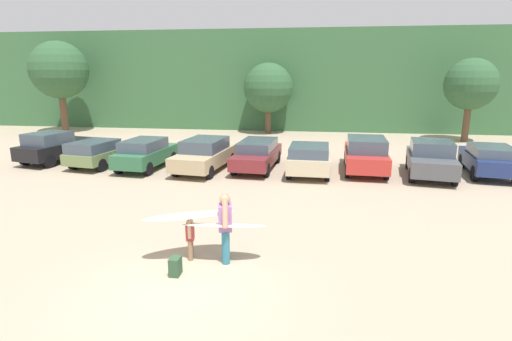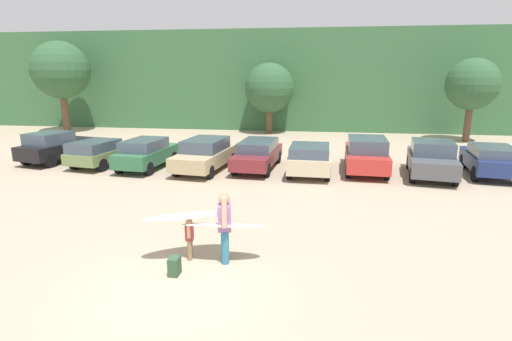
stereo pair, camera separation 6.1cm
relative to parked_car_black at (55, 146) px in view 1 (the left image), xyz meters
The scene contains 19 objects.
ground_plane 16.24m from the parked_car_black, 47.62° to the right, with size 120.00×120.00×0.00m, color tan.
hillside_ridge 22.69m from the parked_car_black, 60.88° to the left, with size 108.00×12.00×8.21m, color #38663D.
tree_center_right 12.91m from the parked_car_black, 120.78° to the left, with size 4.49×4.49×7.21m.
tree_center_left 16.22m from the parked_car_black, 49.99° to the left, with size 3.89×3.89×5.54m.
tree_ridge_back 26.72m from the parked_car_black, 22.51° to the left, with size 3.52×3.52×5.75m.
parked_car_black is the anchor object (origin of this frame).
parked_car_olive_green 3.00m from the parked_car_black, ahead, with size 2.49×4.55×1.39m.
parked_car_forest_green 5.61m from the parked_car_black, ahead, with size 2.08×4.14×1.52m.
parked_car_tan 8.60m from the parked_car_black, ahead, with size 2.42×4.79×1.58m.
parked_car_maroon 11.11m from the parked_car_black, ahead, with size 2.12×4.84×1.44m.
parked_car_champagne 13.75m from the parked_car_black, ahead, with size 2.04×4.48×1.49m.
parked_car_red 16.45m from the parked_car_black, ahead, with size 2.18×4.86×1.70m.
parked_car_dark_gray 19.35m from the parked_car_black, ahead, with size 2.62×4.55×1.68m.
parked_car_navy 22.10m from the parked_car_black, ahead, with size 2.40×4.35×1.47m.
person_adult 15.65m from the parked_car_black, 41.50° to the right, with size 0.42×0.85×1.80m.
person_child 14.97m from the parked_car_black, 43.90° to the right, with size 0.26×0.43×1.12m.
surfboard_white 15.68m from the parked_car_black, 41.70° to the right, with size 2.20×0.80×0.20m.
surfboard_cream 14.96m from the parked_car_black, 43.93° to the right, with size 2.41×1.61×0.11m.
backpack_dropped 15.54m from the parked_car_black, 46.57° to the right, with size 0.24×0.34×0.45m.
Camera 1 is at (2.89, -7.72, 4.74)m, focal length 28.09 mm.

